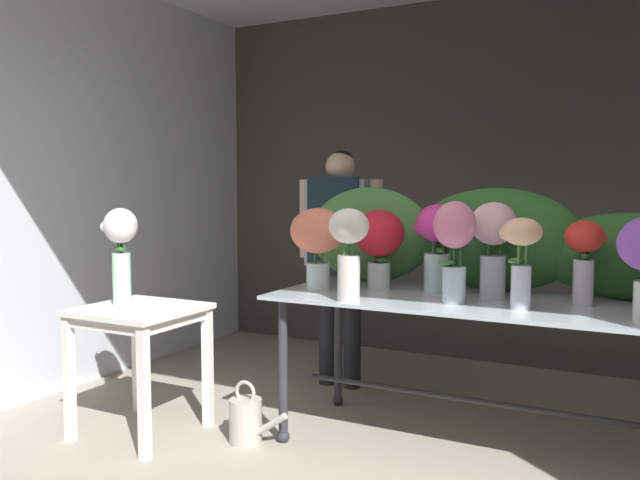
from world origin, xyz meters
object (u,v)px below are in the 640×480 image
vase_peach_carnations (521,252)px  vase_magenta_hydrangea (437,240)px  vase_white_roses_tall (121,246)px  side_table_white (139,325)px  watering_can (246,420)px  vase_rosy_anemones (454,240)px  vase_scarlet_stock (584,253)px  florist (340,241)px  vase_blush_roses (494,240)px  vase_coral_lilies (318,236)px  display_table_glass (473,321)px  vase_crimson_snapdragons (379,240)px  vase_ivory_freesia (349,246)px

vase_peach_carnations → vase_magenta_hydrangea: bearing=147.8°
vase_magenta_hydrangea → vase_white_roses_tall: 1.77m
side_table_white → watering_can: size_ratio=2.06×
vase_rosy_anemones → vase_scarlet_stock: bearing=21.3°
florist → vase_peach_carnations: 1.65m
vase_blush_roses → watering_can: bearing=-157.0°
florist → vase_coral_lilies: size_ratio=3.56×
vase_blush_roses → vase_white_roses_tall: (-1.93, -0.67, -0.06)m
display_table_glass → vase_coral_lilies: (-0.85, -0.11, 0.42)m
vase_coral_lilies → vase_scarlet_stock: (1.37, 0.17, -0.04)m
display_table_glass → vase_blush_roses: 0.44m
side_table_white → vase_scarlet_stock: 2.38m
vase_peach_carnations → vase_scarlet_stock: bearing=44.6°
vase_crimson_snapdragons → vase_magenta_hydrangea: size_ratio=0.93×
florist → vase_rosy_anemones: (1.06, -0.88, 0.11)m
vase_blush_roses → vase_peach_carnations: (0.18, -0.26, -0.03)m
florist → watering_can: bearing=-90.2°
vase_crimson_snapdragons → vase_white_roses_tall: vase_white_roses_tall is taller
vase_peach_carnations → vase_ivory_freesia: vase_ivory_freesia is taller
vase_coral_lilies → florist: bearing=107.9°
florist → vase_blush_roses: florist is taller
display_table_glass → vase_ivory_freesia: (-0.55, -0.36, 0.40)m
vase_peach_carnations → watering_can: bearing=-169.6°
florist → vase_white_roses_tall: bearing=-119.1°
vase_peach_carnations → vase_white_roses_tall: bearing=-168.9°
vase_coral_lilies → vase_peach_carnations: (1.12, -0.08, -0.03)m
side_table_white → vase_peach_carnations: vase_peach_carnations is taller
watering_can → vase_coral_lilies: bearing=51.2°
display_table_glass → watering_can: bearing=-158.6°
vase_scarlet_stock → vase_ivory_freesia: vase_ivory_freesia is taller
vase_coral_lilies → watering_can: 1.08m
vase_scarlet_stock → vase_rosy_anemones: bearing=-158.7°
side_table_white → vase_rosy_anemones: bearing=14.8°
vase_ivory_freesia → watering_can: vase_ivory_freesia is taller
vase_scarlet_stock → watering_can: size_ratio=1.18×
vase_ivory_freesia → vase_white_roses_tall: vase_ivory_freesia is taller
vase_scarlet_stock → display_table_glass: bearing=-173.3°
vase_crimson_snapdragons → vase_white_roses_tall: 1.46m
vase_crimson_snapdragons → vase_scarlet_stock: 1.08m
vase_ivory_freesia → vase_white_roses_tall: 1.33m
vase_rosy_anemones → vase_ivory_freesia: bearing=-158.1°
vase_peach_carnations → watering_can: vase_peach_carnations is taller
vase_rosy_anemones → vase_coral_lilies: 0.79m
side_table_white → vase_scarlet_stock: bearing=16.5°
vase_crimson_snapdragons → vase_blush_roses: bearing=-0.2°
florist → vase_scarlet_stock: (1.63, -0.65, 0.05)m
vase_scarlet_stock → vase_peach_carnations: vase_peach_carnations is taller
vase_rosy_anemones → vase_crimson_snapdragons: size_ratio=1.13×
vase_blush_roses → vase_white_roses_tall: vase_blush_roses is taller
vase_crimson_snapdragons → vase_peach_carnations: size_ratio=1.03×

